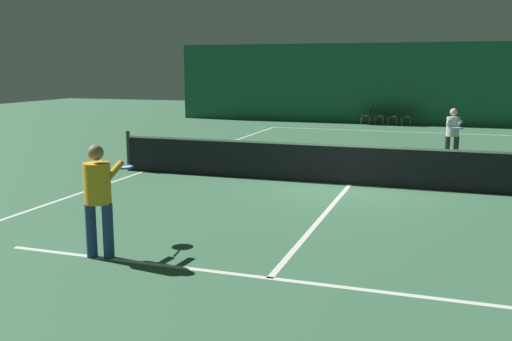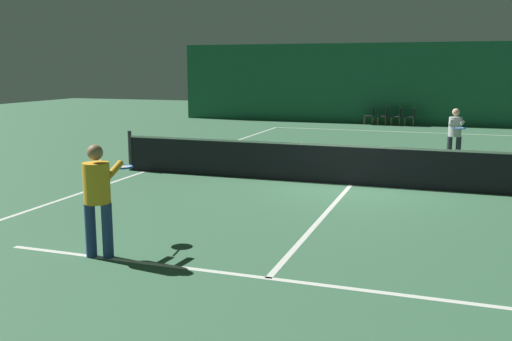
{
  "view_description": "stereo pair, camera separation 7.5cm",
  "coord_description": "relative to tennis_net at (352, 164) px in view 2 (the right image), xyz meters",
  "views": [
    {
      "loc": [
        2.1,
        -13.22,
        2.74
      ],
      "look_at": [
        -1.04,
        -3.88,
        0.95
      ],
      "focal_mm": 40.0,
      "sensor_mm": 36.0,
      "label": 1
    },
    {
      "loc": [
        2.17,
        -13.19,
        2.74
      ],
      "look_at": [
        -1.04,
        -3.88,
        0.95
      ],
      "focal_mm": 40.0,
      "sensor_mm": 36.0,
      "label": 2
    }
  ],
  "objects": [
    {
      "name": "player_far",
      "position": [
        2.27,
        4.06,
        0.41
      ],
      "size": [
        0.49,
        1.34,
        1.58
      ],
      "rotation": [
        0.0,
        0.0,
        -1.46
      ],
      "color": "#2D2D38",
      "rests_on": "ground"
    },
    {
      "name": "tennis_net",
      "position": [
        0.0,
        0.0,
        0.0
      ],
      "size": [
        12.0,
        0.1,
        1.07
      ],
      "color": "black",
      "rests_on": "ground"
    },
    {
      "name": "courtside_chair_2",
      "position": [
        -0.3,
        14.59,
        -0.03
      ],
      "size": [
        0.44,
        0.44,
        0.84
      ],
      "rotation": [
        0.0,
        0.0,
        -1.57
      ],
      "color": "brown",
      "rests_on": "ground"
    },
    {
      "name": "courtside_chair_3",
      "position": [
        0.33,
        14.59,
        -0.03
      ],
      "size": [
        0.44,
        0.44,
        0.84
      ],
      "rotation": [
        0.0,
        0.0,
        -1.57
      ],
      "color": "brown",
      "rests_on": "ground"
    },
    {
      "name": "court_line_baseline_far",
      "position": [
        0.0,
        11.9,
        -0.51
      ],
      "size": [
        11.0,
        0.1,
        0.0
      ],
      "color": "silver",
      "rests_on": "ground"
    },
    {
      "name": "player_near",
      "position": [
        -2.6,
        -6.34,
        0.46
      ],
      "size": [
        0.58,
        1.39,
        1.66
      ],
      "rotation": [
        0.0,
        0.0,
        1.75
      ],
      "color": "navy",
      "rests_on": "ground"
    },
    {
      "name": "backdrop_curtain",
      "position": [
        0.0,
        15.14,
        1.44
      ],
      "size": [
        23.0,
        0.12,
        3.9
      ],
      "color": "#1E5B3D",
      "rests_on": "ground"
    },
    {
      "name": "court_line_centre",
      "position": [
        0.0,
        0.0,
        -0.51
      ],
      "size": [
        0.1,
        12.8,
        0.0
      ],
      "color": "silver",
      "rests_on": "ground"
    },
    {
      "name": "court_line_sideline_left",
      "position": [
        -5.5,
        0.0,
        -0.51
      ],
      "size": [
        0.1,
        23.8,
        0.0
      ],
      "color": "silver",
      "rests_on": "ground"
    },
    {
      "name": "court_line_service_far",
      "position": [
        0.0,
        6.4,
        -0.51
      ],
      "size": [
        8.25,
        0.1,
        0.0
      ],
      "color": "silver",
      "rests_on": "ground"
    },
    {
      "name": "ground_plane",
      "position": [
        0.0,
        0.0,
        -0.51
      ],
      "size": [
        60.0,
        60.0,
        0.0
      ],
      "primitive_type": "plane",
      "color": "#386647"
    },
    {
      "name": "courtside_chair_0",
      "position": [
        -1.56,
        14.59,
        -0.03
      ],
      "size": [
        0.44,
        0.44,
        0.84
      ],
      "rotation": [
        0.0,
        0.0,
        -1.57
      ],
      "color": "brown",
      "rests_on": "ground"
    },
    {
      "name": "courtside_chair_1",
      "position": [
        -0.93,
        14.59,
        -0.03
      ],
      "size": [
        0.44,
        0.44,
        0.84
      ],
      "rotation": [
        0.0,
        0.0,
        -1.57
      ],
      "color": "brown",
      "rests_on": "ground"
    },
    {
      "name": "court_line_service_near",
      "position": [
        0.0,
        -6.4,
        -0.51
      ],
      "size": [
        8.25,
        0.1,
        0.0
      ],
      "color": "silver",
      "rests_on": "ground"
    }
  ]
}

